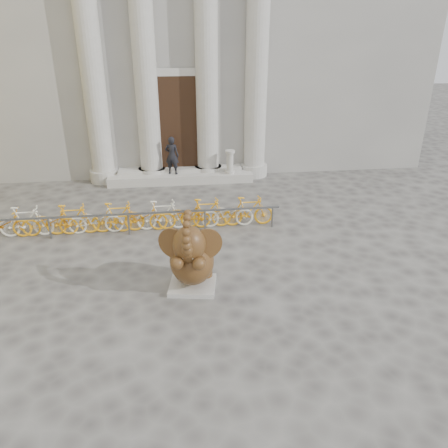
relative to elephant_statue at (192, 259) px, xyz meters
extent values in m
plane|color=#474442|center=(-0.02, -1.05, -0.83)|extent=(80.00, 80.00, 0.00)
cube|color=gray|center=(-0.02, 13.95, 5.17)|extent=(22.00, 10.00, 12.00)
cube|color=black|center=(-0.02, 8.87, 1.47)|extent=(2.40, 0.16, 4.00)
cylinder|color=#A8A59E|center=(-3.22, 8.75, 3.17)|extent=(0.90, 0.90, 8.00)
cylinder|color=#A8A59E|center=(-1.22, 8.75, 3.17)|extent=(0.90, 0.90, 8.00)
cylinder|color=#A8A59E|center=(1.18, 8.75, 3.17)|extent=(0.90, 0.90, 8.00)
cylinder|color=#A8A59E|center=(3.18, 8.75, 3.17)|extent=(0.90, 0.90, 8.00)
cube|color=#A8A59E|center=(-0.02, 8.35, -0.65)|extent=(6.00, 1.20, 0.36)
cube|color=#A8A59E|center=(0.01, 0.04, -0.77)|extent=(1.29, 1.20, 0.11)
ellipsoid|color=black|center=(0.05, 0.28, -0.37)|extent=(1.09, 1.05, 0.73)
ellipsoid|color=black|center=(0.01, 0.06, -0.05)|extent=(1.30, 1.52, 1.18)
cylinder|color=black|center=(-0.23, 0.48, -0.57)|extent=(0.39, 0.39, 0.30)
cylinder|color=black|center=(0.37, 0.38, -0.57)|extent=(0.39, 0.39, 0.30)
cylinder|color=black|center=(-0.31, -0.35, 0.17)|extent=(0.38, 0.72, 0.45)
cylinder|color=black|center=(0.18, -0.43, 0.17)|extent=(0.38, 0.72, 0.45)
ellipsoid|color=black|center=(-0.06, -0.35, 0.58)|extent=(0.88, 0.84, 0.91)
cylinder|color=black|center=(-0.42, -0.15, 0.54)|extent=(0.71, 0.41, 0.77)
cylinder|color=black|center=(0.35, -0.27, 0.54)|extent=(0.77, 0.17, 0.77)
cone|color=beige|center=(-0.23, -0.55, 0.40)|extent=(0.11, 0.27, 0.12)
cone|color=beige|center=(0.04, -0.59, 0.40)|extent=(0.18, 0.27, 0.12)
cube|color=slate|center=(-1.80, 3.34, -0.13)|extent=(9.58, 0.06, 0.06)
cylinder|color=slate|center=(-4.19, 3.34, -0.48)|extent=(0.06, 0.06, 0.70)
cylinder|color=slate|center=(-1.80, 3.34, -0.48)|extent=(0.06, 0.06, 0.70)
cylinder|color=slate|center=(0.60, 3.34, -0.48)|extent=(0.06, 0.06, 0.70)
cylinder|color=slate|center=(2.79, 3.34, -0.48)|extent=(0.06, 0.06, 0.70)
imported|color=#FAA516|center=(-5.64, 3.59, -0.33)|extent=(1.70, 0.50, 1.00)
imported|color=silver|center=(-4.94, 3.59, -0.33)|extent=(1.66, 0.47, 1.00)
imported|color=#FAA516|center=(-4.24, 3.59, -0.33)|extent=(1.70, 0.50, 1.00)
imported|color=#FAA516|center=(-3.54, 3.59, -0.33)|extent=(1.66, 0.47, 1.00)
imported|color=silver|center=(-2.85, 3.59, -0.33)|extent=(1.70, 0.50, 1.00)
imported|color=#FAA516|center=(-2.15, 3.59, -0.33)|extent=(1.66, 0.47, 1.00)
imported|color=#FAA516|center=(-1.45, 3.59, -0.33)|extent=(1.70, 0.50, 1.00)
imported|color=silver|center=(-0.75, 3.59, -0.33)|extent=(1.66, 0.47, 1.00)
imported|color=#FAA516|center=(-0.05, 3.59, -0.33)|extent=(1.70, 0.50, 1.00)
imported|color=#FAA516|center=(0.65, 3.59, -0.33)|extent=(1.66, 0.47, 1.00)
imported|color=silver|center=(1.35, 3.59, -0.33)|extent=(1.70, 0.50, 1.00)
imported|color=#FAA516|center=(2.04, 3.59, -0.33)|extent=(1.66, 0.47, 1.00)
imported|color=black|center=(-0.35, 8.27, 0.32)|extent=(0.66, 0.52, 1.57)
cylinder|color=#A8A59E|center=(2.03, 8.05, -0.41)|extent=(0.40, 0.40, 0.12)
cylinder|color=#A8A59E|center=(2.03, 8.05, -0.02)|extent=(0.28, 0.28, 0.90)
cylinder|color=#A8A59E|center=(2.03, 8.05, 0.47)|extent=(0.40, 0.40, 0.10)
camera|label=1|loc=(-0.34, -9.35, 5.21)|focal=35.00mm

